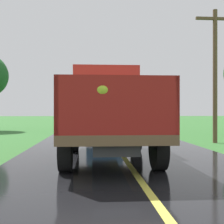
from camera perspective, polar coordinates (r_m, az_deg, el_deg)
The scene contains 3 objects.
banana_truck_near at distance 9.12m, azimuth -1.09°, elevation 0.48°, with size 2.38×5.84×2.80m.
banana_truck_far at distance 22.21m, azimuth -1.73°, elevation 0.18°, with size 2.38×5.81×2.80m.
utility_pole_roadside at distance 14.43m, azimuth 19.06°, elevation 7.44°, with size 1.77×0.20×6.03m.
Camera 1 is at (-0.95, 2.52, 1.41)m, focal length 47.94 mm.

